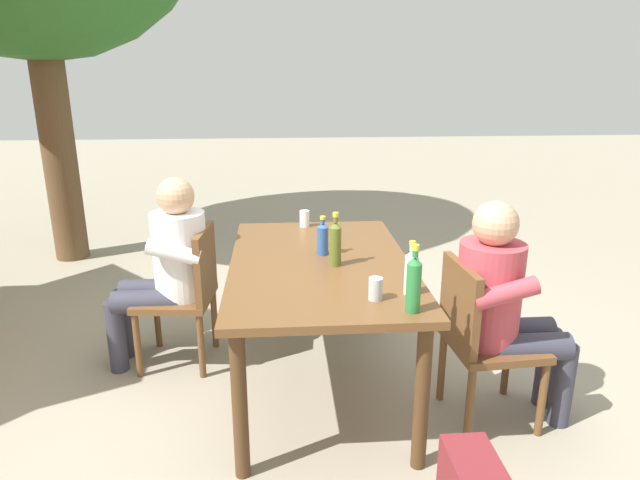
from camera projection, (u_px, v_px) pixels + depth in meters
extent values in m
plane|color=gray|center=(320.00, 385.00, 3.25)|extent=(24.00, 24.00, 0.00)
cube|color=brown|center=(320.00, 264.00, 3.02)|extent=(1.59, 0.97, 0.04)
cylinder|color=#4C311A|center=(422.00, 397.00, 2.49)|extent=(0.07, 0.07, 0.73)
cylinder|color=#4C311A|center=(371.00, 281.00, 3.85)|extent=(0.07, 0.07, 0.73)
cylinder|color=#4C311A|center=(240.00, 405.00, 2.43)|extent=(0.07, 0.07, 0.73)
cylinder|color=#4C311A|center=(253.00, 284.00, 3.79)|extent=(0.07, 0.07, 0.73)
cube|color=brown|center=(175.00, 298.00, 3.40)|extent=(0.48, 0.48, 0.04)
cube|color=brown|center=(205.00, 263.00, 3.33)|extent=(0.42, 0.08, 0.42)
cylinder|color=brown|center=(157.00, 318.00, 3.65)|extent=(0.04, 0.04, 0.41)
cylinder|color=brown|center=(138.00, 345.00, 3.29)|extent=(0.04, 0.04, 0.41)
cylinder|color=brown|center=(214.00, 318.00, 3.65)|extent=(0.04, 0.04, 0.41)
cylinder|color=brown|center=(201.00, 346.00, 3.28)|extent=(0.04, 0.04, 0.41)
cube|color=brown|center=(493.00, 343.00, 2.84)|extent=(0.47, 0.47, 0.04)
cube|color=brown|center=(460.00, 304.00, 2.74)|extent=(0.42, 0.07, 0.42)
cylinder|color=brown|center=(542.00, 399.00, 2.76)|extent=(0.04, 0.04, 0.41)
cylinder|color=brown|center=(507.00, 361.00, 3.11)|extent=(0.04, 0.04, 0.41)
cylinder|color=brown|center=(470.00, 406.00, 2.70)|extent=(0.04, 0.04, 0.41)
cylinder|color=brown|center=(442.00, 366.00, 3.06)|extent=(0.04, 0.04, 0.41)
cylinder|color=white|center=(180.00, 255.00, 3.32)|extent=(0.32, 0.32, 0.52)
sphere|color=tan|center=(175.00, 196.00, 3.21)|extent=(0.22, 0.22, 0.22)
cylinder|color=#383847|center=(153.00, 290.00, 3.47)|extent=(0.14, 0.40, 0.14)
cylinder|color=#383847|center=(124.00, 324.00, 3.52)|extent=(0.11, 0.11, 0.45)
cylinder|color=white|center=(184.00, 233.00, 3.48)|extent=(0.09, 0.31, 0.16)
cylinder|color=#383847|center=(147.00, 302.00, 3.30)|extent=(0.14, 0.40, 0.14)
cylinder|color=#383847|center=(117.00, 337.00, 3.35)|extent=(0.11, 0.11, 0.45)
cylinder|color=white|center=(173.00, 252.00, 3.12)|extent=(0.09, 0.31, 0.16)
cylinder|color=#B7424C|center=(489.00, 293.00, 2.75)|extent=(0.32, 0.32, 0.52)
sphere|color=tan|center=(496.00, 224.00, 2.65)|extent=(0.22, 0.22, 0.22)
cylinder|color=#383847|center=(530.00, 347.00, 2.76)|extent=(0.14, 0.40, 0.14)
cylinder|color=#383847|center=(563.00, 385.00, 2.84)|extent=(0.11, 0.11, 0.45)
cylinder|color=#B7424C|center=(505.00, 293.00, 2.55)|extent=(0.09, 0.31, 0.16)
cylinder|color=#383847|center=(515.00, 331.00, 2.93)|extent=(0.14, 0.40, 0.14)
cylinder|color=#383847|center=(546.00, 367.00, 3.01)|extent=(0.11, 0.11, 0.45)
cylinder|color=#B7424C|center=(477.00, 265.00, 2.91)|extent=(0.09, 0.31, 0.16)
cylinder|color=#2D56A3|center=(323.00, 241.00, 3.10)|extent=(0.06, 0.06, 0.16)
cone|color=#2D56A3|center=(323.00, 225.00, 3.07)|extent=(0.06, 0.06, 0.02)
cylinder|color=#2D56A3|center=(323.00, 221.00, 3.07)|extent=(0.03, 0.03, 0.02)
cylinder|color=yellow|center=(323.00, 218.00, 3.06)|extent=(0.03, 0.03, 0.02)
cylinder|color=#287A38|center=(413.00, 288.00, 2.36)|extent=(0.06, 0.06, 0.22)
cone|color=#287A38|center=(415.00, 260.00, 2.33)|extent=(0.06, 0.06, 0.03)
cylinder|color=#287A38|center=(415.00, 254.00, 2.32)|extent=(0.03, 0.03, 0.03)
cylinder|color=yellow|center=(416.00, 247.00, 2.31)|extent=(0.03, 0.03, 0.02)
cylinder|color=white|center=(411.00, 275.00, 2.56)|extent=(0.06, 0.06, 0.18)
cone|color=white|center=(412.00, 254.00, 2.53)|extent=(0.06, 0.06, 0.03)
cylinder|color=white|center=(413.00, 248.00, 2.52)|extent=(0.03, 0.03, 0.03)
cylinder|color=yellow|center=(413.00, 243.00, 2.51)|extent=(0.03, 0.03, 0.02)
cylinder|color=#566623|center=(335.00, 247.00, 2.92)|extent=(0.06, 0.06, 0.21)
cone|color=#566623|center=(336.00, 225.00, 2.89)|extent=(0.06, 0.06, 0.03)
cylinder|color=#566623|center=(336.00, 220.00, 2.88)|extent=(0.03, 0.03, 0.03)
cylinder|color=yellow|center=(336.00, 215.00, 2.87)|extent=(0.03, 0.03, 0.02)
cylinder|color=white|center=(305.00, 219.00, 3.66)|extent=(0.06, 0.06, 0.11)
cylinder|color=#B2B7BC|center=(376.00, 289.00, 2.50)|extent=(0.07, 0.07, 0.10)
cube|color=#47663D|center=(363.00, 271.00, 4.47)|extent=(0.28, 0.15, 0.42)
cube|color=#395130|center=(376.00, 280.00, 4.50)|extent=(0.20, 0.06, 0.18)
cylinder|color=brown|center=(55.00, 126.00, 5.08)|extent=(0.30, 0.30, 2.54)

